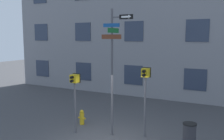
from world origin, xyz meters
TOP-DOWN VIEW (x-y plane):
  - street_sign_pole at (-0.15, 0.88)m, footprint 1.31×0.93m
  - pedestrian_signal_left at (-1.68, 0.39)m, footprint 0.38×0.40m
  - pedestrian_signal_right at (1.04, 1.32)m, footprint 0.34×0.40m
  - fire_hydrant at (-2.03, 1.39)m, footprint 0.37×0.21m
  - trash_bin at (2.87, 0.83)m, footprint 0.48×0.48m

SIDE VIEW (x-z plane):
  - fire_hydrant at x=-2.03m, z-range -0.01..0.67m
  - trash_bin at x=2.87m, z-range 0.00..1.02m
  - pedestrian_signal_left at x=-1.68m, z-range 0.70..3.21m
  - pedestrian_signal_right at x=1.04m, z-range 0.74..3.55m
  - street_sign_pole at x=-0.15m, z-range 0.48..5.56m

